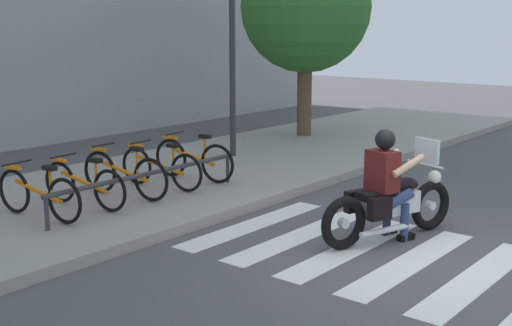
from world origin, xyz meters
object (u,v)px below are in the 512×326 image
Objects in this scene: bicycle_3 at (161,167)px; bicycle_4 at (193,159)px; bike_rack at (149,176)px; bicycle_1 at (84,184)px; rider at (387,177)px; bicycle_2 at (125,174)px; motorcycle at (390,204)px; tree_near_rack at (306,8)px; bicycle_0 at (38,194)px; street_lamp at (232,30)px.

bicycle_4 is at bearing -0.08° from bicycle_3.
bicycle_1 is at bearing 143.46° from bike_rack.
bicycle_2 is at bearing 105.33° from rider.
bicycle_4 is at bearing 84.71° from motorcycle.
bicycle_0 is at bearing -170.87° from tree_near_rack.
motorcycle reaches higher than bicycle_3.
bike_rack is 0.82× the size of street_lamp.
rider is 0.89× the size of bicycle_4.
bicycle_0 reaches higher than bicycle_3.
bicycle_2 is 0.75m from bicycle_3.
bicycle_2 is (-1.06, 3.87, -0.33)m from rider.
bicycle_0 is 0.45× the size of bike_rack.
bicycle_2 reaches higher than bike_rack.
bicycle_4 reaches higher than bicycle_0.
bicycle_3 is 0.35× the size of tree_near_rack.
bicycle_1 is (0.75, 0.00, -0.01)m from bicycle_0.
tree_near_rack reaches higher than bicycle_4.
bicycle_3 is 0.75m from bicycle_4.
bicycle_1 is at bearing -168.17° from street_lamp.
motorcycle is at bearing -84.35° from bicycle_3.
bicycle_0 is at bearing -169.88° from street_lamp.
bicycle_3 is (1.50, 0.00, 0.00)m from bicycle_1.
bicycle_2 is 0.47× the size of bike_rack.
bicycle_2 reaches higher than bicycle_1.
street_lamp is at bearing 22.30° from bike_rack.
bicycle_2 is at bearing 106.20° from motorcycle.
street_lamp is at bearing 14.24° from bicycle_2.
bicycle_1 is at bearing 115.74° from motorcycle.
street_lamp is at bearing 63.34° from motorcycle.
bicycle_0 is at bearing 123.97° from motorcycle.
street_lamp reaches higher than bicycle_2.
street_lamp reaches higher than bicycle_4.
rider reaches higher than bike_rack.
street_lamp is (2.80, 0.90, 2.15)m from bicycle_3.
motorcycle is 0.38m from rider.
street_lamp reaches higher than bicycle_1.
rider is 3.91m from bicycle_4.
tree_near_rack reaches higher than bicycle_1.
bike_rack is (-1.49, -0.55, 0.05)m from bicycle_4.
motorcycle reaches higher than bicycle_0.
street_lamp is (3.54, 1.45, 2.08)m from bike_rack.
motorcycle is 1.32× the size of bicycle_0.
street_lamp is (5.04, 0.90, 2.15)m from bicycle_0.
bike_rack is at bearing -36.54° from bicycle_1.
bicycle_1 is at bearing 0.02° from bicycle_0.
tree_near_rack is (5.10, 1.30, 2.62)m from bicycle_4.
bicycle_4 is (0.43, 3.87, -0.33)m from rider.
tree_near_rack reaches higher than rider.
bicycle_3 is (-0.31, 3.88, -0.35)m from rider.
bicycle_0 is at bearing -179.98° from bicycle_1.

